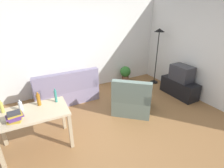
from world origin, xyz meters
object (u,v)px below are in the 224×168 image
tv (182,73)px  bottle_tall (56,96)px  tv_stand (179,88)px  bottle_squat (2,107)px  desk (33,117)px  armchair (132,100)px  bottle_clear (21,106)px  torchiere_lamp (158,41)px  book_stack (14,117)px  couch (66,90)px  potted_plant (125,73)px  bottle_amber (39,100)px

tv → bottle_tall: (-3.50, -0.06, 0.18)m
tv_stand → bottle_squat: (-4.39, 0.01, 0.62)m
desk → bottle_squat: 0.54m
armchair → bottle_clear: 2.46m
torchiere_lamp → book_stack: (-4.21, -1.45, -0.57)m
torchiere_lamp → book_stack: torchiere_lamp is taller
bottle_clear → book_stack: bottle_clear is taller
armchair → couch: bearing=-4.2°
tv → bottle_clear: (-4.11, -0.07, 0.15)m
bottle_squat → armchair: bearing=-1.1°
couch → tv_stand: (3.00, -1.27, -0.07)m
tv → potted_plant: 1.85m
potted_plant → armchair: armchair is taller
tv_stand → desk: desk is taller
torchiere_lamp → bottle_amber: size_ratio=6.95×
armchair → bottle_squat: bearing=40.1°
couch → bottle_amber: bottle_amber is taller
desk → bottle_clear: size_ratio=5.99×
bottle_amber → book_stack: bottle_amber is taller
torchiere_lamp → potted_plant: torchiere_lamp is taller
desk → bottle_amber: bottle_amber is taller
bottle_tall → tv: bearing=1.0°
tv → book_stack: (-4.21, -0.38, 0.14)m
desk → tv: bearing=4.8°
couch → potted_plant: (2.13, 0.31, 0.02)m
desk → bottle_squat: (-0.44, 0.22, 0.21)m
tv → torchiere_lamp: torchiere_lamp is taller
tv → bottle_clear: size_ratio=2.94×
bottle_tall → armchair: bearing=0.5°
desk → book_stack: size_ratio=4.51×
bottle_squat → bottle_clear: size_ratio=1.14×
tv → bottle_amber: size_ratio=2.31×
desk → bottle_amber: 0.32m
tv_stand → desk: size_ratio=0.90×
tv → tv_stand: bearing=90.0°
torchiere_lamp → bottle_tall: (-3.50, -1.13, -0.53)m
bottle_amber → tv: bearing=0.5°
couch → tv: 3.29m
tv → potted_plant: bearing=28.9°
bottle_amber → bottle_tall: bearing=-5.0°
couch → potted_plant: 2.15m
couch → desk: (-0.95, -1.48, 0.34)m
tv → bottle_clear: 4.11m
desk → book_stack: bearing=-146.0°
torchiere_lamp → bottle_squat: size_ratio=7.78×
potted_plant → tv_stand: bearing=-61.2°
desk → potted_plant: (3.08, 1.80, -0.32)m
torchiere_lamp → armchair: torchiere_lamp is taller
torchiere_lamp → armchair: bearing=-146.7°
bottle_squat → bottle_tall: (0.89, -0.07, 0.02)m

